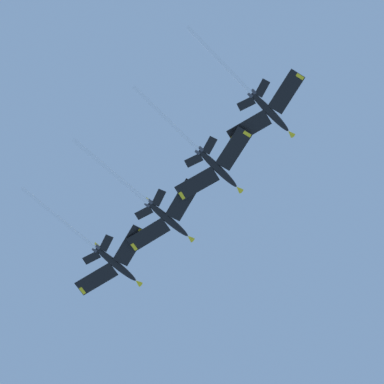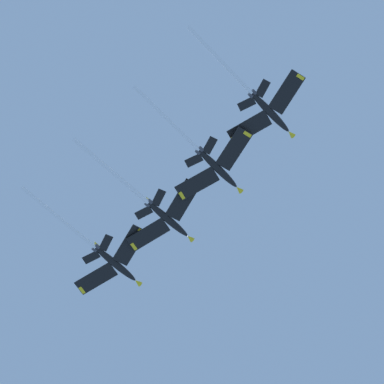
{
  "view_description": "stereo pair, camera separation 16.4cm",
  "coord_description": "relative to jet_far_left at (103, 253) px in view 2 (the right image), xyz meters",
  "views": [
    {
      "loc": [
        -14.59,
        20.66,
        1.91
      ],
      "look_at": [
        21.94,
        11.02,
        172.33
      ],
      "focal_mm": 77.4,
      "sensor_mm": 36.0,
      "label": 1
    },
    {
      "loc": [
        -14.55,
        20.82,
        1.91
      ],
      "look_at": [
        21.94,
        11.02,
        172.33
      ],
      "focal_mm": 77.4,
      "sensor_mm": 36.0,
      "label": 2
    }
  ],
  "objects": [
    {
      "name": "jet_far_left",
      "position": [
        0.0,
        0.0,
        0.0
      ],
      "size": [
        21.96,
        29.49,
        8.24
      ],
      "color": "black"
    },
    {
      "name": "jet_inner_left",
      "position": [
        -13.27,
        -7.36,
        -0.9
      ],
      "size": [
        22.0,
        29.84,
        9.23
      ],
      "color": "black"
    },
    {
      "name": "jet_centre",
      "position": [
        -26.11,
        -16.1,
        -1.45
      ],
      "size": [
        21.61,
        27.82,
        8.41
      ],
      "color": "black"
    },
    {
      "name": "jet_inner_right",
      "position": [
        -40.28,
        -23.28,
        -0.23
      ],
      "size": [
        21.55,
        27.98,
        8.53
      ],
      "color": "black"
    }
  ]
}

